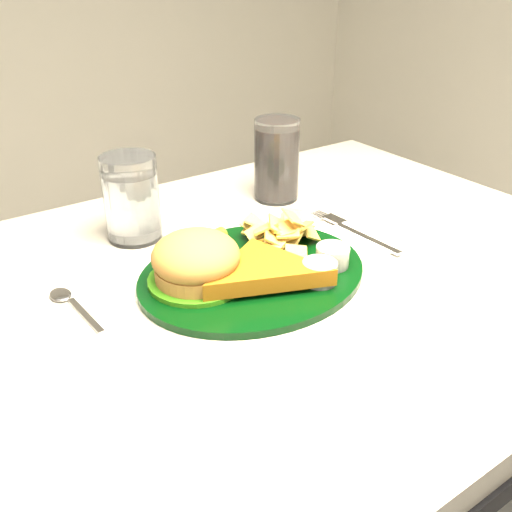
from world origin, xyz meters
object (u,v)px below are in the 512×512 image
(cola_glass, at_px, (277,160))
(water_glass, at_px, (132,198))
(table, at_px, (239,472))
(dinner_plate, at_px, (253,253))
(fork_napkin, at_px, (363,236))

(cola_glass, bearing_deg, water_glass, -179.65)
(water_glass, distance_m, cola_glass, 0.28)
(table, distance_m, dinner_plate, 0.41)
(water_glass, height_order, cola_glass, cola_glass)
(table, height_order, dinner_plate, dinner_plate)
(table, bearing_deg, water_glass, 104.14)
(table, xyz_separation_m, cola_glass, (0.23, 0.21, 0.45))
(dinner_plate, height_order, cola_glass, cola_glass)
(cola_glass, bearing_deg, table, -137.21)
(dinner_plate, height_order, water_glass, water_glass)
(dinner_plate, bearing_deg, cola_glass, 43.81)
(water_glass, bearing_deg, dinner_plate, -68.49)
(fork_napkin, bearing_deg, table, 175.96)
(dinner_plate, xyz_separation_m, fork_napkin, (0.21, -0.01, -0.03))
(table, distance_m, water_glass, 0.49)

